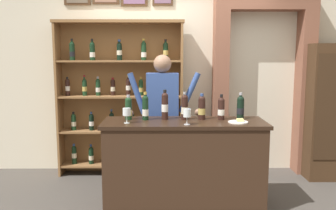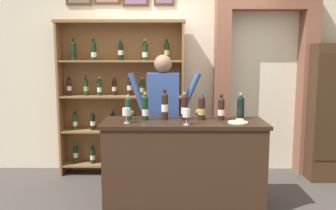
{
  "view_description": "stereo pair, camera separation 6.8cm",
  "coord_description": "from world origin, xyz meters",
  "px_view_note": "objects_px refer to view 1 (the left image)",
  "views": [
    {
      "loc": [
        -0.18,
        -3.88,
        1.71
      ],
      "look_at": [
        -0.15,
        0.18,
        1.12
      ],
      "focal_mm": 38.91,
      "sensor_mm": 36.0,
      "label": 1
    },
    {
      "loc": [
        -0.11,
        -3.88,
        1.71
      ],
      "look_at": [
        -0.15,
        0.18,
        1.12
      ],
      "focal_mm": 38.91,
      "sensor_mm": 36.0,
      "label": 2
    }
  ],
  "objects_px": {
    "shopkeeper": "(163,107)",
    "tasting_bottle_brunello": "(165,105)",
    "tasting_bottle_riserva": "(185,107)",
    "tasting_bottle_rosso": "(240,107)",
    "wine_glass_right": "(187,114)",
    "wine_shelf": "(121,95)",
    "tasting_bottle_grappa": "(221,108)",
    "cheese_plate": "(238,122)",
    "tasting_counter": "(184,164)",
    "tasting_bottle_prosecco": "(145,107)",
    "tasting_bottle_chianti": "(202,107)",
    "tasting_bottle_super_tuscan": "(128,108)",
    "side_cabinet": "(333,112)",
    "wine_glass_left": "(127,112)"
  },
  "relations": [
    {
      "from": "tasting_bottle_chianti",
      "to": "wine_glass_right",
      "type": "distance_m",
      "value": 0.35
    },
    {
      "from": "wine_glass_left",
      "to": "tasting_bottle_brunello",
      "type": "bearing_deg",
      "value": 29.09
    },
    {
      "from": "tasting_counter",
      "to": "tasting_bottle_grappa",
      "type": "distance_m",
      "value": 0.75
    },
    {
      "from": "side_cabinet",
      "to": "tasting_counter",
      "type": "xyz_separation_m",
      "value": [
        -2.08,
        -0.98,
        -0.43
      ]
    },
    {
      "from": "tasting_bottle_super_tuscan",
      "to": "wine_glass_left",
      "type": "bearing_deg",
      "value": -89.4
    },
    {
      "from": "tasting_counter",
      "to": "tasting_bottle_prosecco",
      "type": "relative_size",
      "value": 5.7
    },
    {
      "from": "wine_shelf",
      "to": "wine_glass_left",
      "type": "distance_m",
      "value": 1.3
    },
    {
      "from": "tasting_bottle_prosecco",
      "to": "wine_glass_left",
      "type": "distance_m",
      "value": 0.27
    },
    {
      "from": "tasting_counter",
      "to": "tasting_bottle_super_tuscan",
      "type": "height_order",
      "value": "tasting_bottle_super_tuscan"
    },
    {
      "from": "shopkeeper",
      "to": "tasting_bottle_brunello",
      "type": "distance_m",
      "value": 0.47
    },
    {
      "from": "tasting_bottle_super_tuscan",
      "to": "side_cabinet",
      "type": "bearing_deg",
      "value": 18.2
    },
    {
      "from": "wine_shelf",
      "to": "tasting_counter",
      "type": "bearing_deg",
      "value": -54.78
    },
    {
      "from": "wine_glass_right",
      "to": "cheese_plate",
      "type": "bearing_deg",
      "value": 10.73
    },
    {
      "from": "wine_shelf",
      "to": "tasting_bottle_brunello",
      "type": "relative_size",
      "value": 6.46
    },
    {
      "from": "side_cabinet",
      "to": "tasting_bottle_super_tuscan",
      "type": "bearing_deg",
      "value": -161.8
    },
    {
      "from": "tasting_bottle_chianti",
      "to": "tasting_bottle_grappa",
      "type": "relative_size",
      "value": 1.02
    },
    {
      "from": "shopkeeper",
      "to": "wine_glass_right",
      "type": "bearing_deg",
      "value": -71.55
    },
    {
      "from": "wine_shelf",
      "to": "wine_glass_right",
      "type": "height_order",
      "value": "wine_shelf"
    },
    {
      "from": "tasting_bottle_prosecco",
      "to": "tasting_bottle_brunello",
      "type": "xyz_separation_m",
      "value": [
        0.21,
        0.03,
        0.02
      ]
    },
    {
      "from": "tasting_bottle_chianti",
      "to": "tasting_bottle_rosso",
      "type": "xyz_separation_m",
      "value": [
        0.43,
        0.02,
        -0.0
      ]
    },
    {
      "from": "side_cabinet",
      "to": "wine_glass_right",
      "type": "distance_m",
      "value": 2.37
    },
    {
      "from": "cheese_plate",
      "to": "tasting_bottle_grappa",
      "type": "bearing_deg",
      "value": 130.82
    },
    {
      "from": "tasting_bottle_chianti",
      "to": "wine_shelf",
      "type": "bearing_deg",
      "value": 133.77
    },
    {
      "from": "tasting_bottle_riserva",
      "to": "tasting_bottle_chianti",
      "type": "distance_m",
      "value": 0.19
    },
    {
      "from": "tasting_bottle_prosecco",
      "to": "tasting_bottle_brunello",
      "type": "relative_size",
      "value": 0.93
    },
    {
      "from": "wine_shelf",
      "to": "tasting_bottle_grappa",
      "type": "bearing_deg",
      "value": -41.04
    },
    {
      "from": "wine_shelf",
      "to": "tasting_bottle_rosso",
      "type": "bearing_deg",
      "value": -35.86
    },
    {
      "from": "side_cabinet",
      "to": "cheese_plate",
      "type": "relative_size",
      "value": 8.65
    },
    {
      "from": "tasting_bottle_grappa",
      "to": "side_cabinet",
      "type": "bearing_deg",
      "value": 28.08
    },
    {
      "from": "tasting_bottle_rosso",
      "to": "wine_glass_left",
      "type": "height_order",
      "value": "tasting_bottle_rosso"
    },
    {
      "from": "tasting_bottle_super_tuscan",
      "to": "wine_glass_left",
      "type": "relative_size",
      "value": 1.7
    },
    {
      "from": "wine_shelf",
      "to": "tasting_counter",
      "type": "distance_m",
      "value": 1.57
    },
    {
      "from": "tasting_bottle_riserva",
      "to": "wine_glass_left",
      "type": "xyz_separation_m",
      "value": [
        -0.62,
        -0.21,
        -0.02
      ]
    },
    {
      "from": "wine_glass_right",
      "to": "tasting_bottle_brunello",
      "type": "bearing_deg",
      "value": 126.7
    },
    {
      "from": "wine_shelf",
      "to": "wine_glass_right",
      "type": "relative_size",
      "value": 12.95
    },
    {
      "from": "tasting_bottle_super_tuscan",
      "to": "wine_glass_left",
      "type": "xyz_separation_m",
      "value": [
        0.0,
        -0.21,
        -0.01
      ]
    },
    {
      "from": "tasting_bottle_grappa",
      "to": "cheese_plate",
      "type": "bearing_deg",
      "value": -49.18
    },
    {
      "from": "wine_glass_left",
      "to": "wine_glass_right",
      "type": "relative_size",
      "value": 0.98
    },
    {
      "from": "tasting_bottle_chianti",
      "to": "wine_glass_right",
      "type": "xyz_separation_m",
      "value": [
        -0.18,
        -0.3,
        -0.02
      ]
    },
    {
      "from": "tasting_bottle_brunello",
      "to": "cheese_plate",
      "type": "height_order",
      "value": "tasting_bottle_brunello"
    },
    {
      "from": "wine_shelf",
      "to": "tasting_bottle_grappa",
      "type": "distance_m",
      "value": 1.65
    },
    {
      "from": "shopkeeper",
      "to": "wine_glass_right",
      "type": "xyz_separation_m",
      "value": [
        0.26,
        -0.77,
        0.05
      ]
    },
    {
      "from": "tasting_bottle_brunello",
      "to": "tasting_bottle_grappa",
      "type": "height_order",
      "value": "tasting_bottle_brunello"
    },
    {
      "from": "tasting_bottle_brunello",
      "to": "cheese_plate",
      "type": "distance_m",
      "value": 0.82
    },
    {
      "from": "tasting_bottle_super_tuscan",
      "to": "tasting_counter",
      "type": "bearing_deg",
      "value": -8.78
    },
    {
      "from": "tasting_bottle_riserva",
      "to": "tasting_bottle_rosso",
      "type": "height_order",
      "value": "tasting_bottle_riserva"
    },
    {
      "from": "wine_shelf",
      "to": "tasting_bottle_grappa",
      "type": "xyz_separation_m",
      "value": [
        1.24,
        -1.08,
        -0.02
      ]
    },
    {
      "from": "wine_glass_right",
      "to": "tasting_bottle_rosso",
      "type": "bearing_deg",
      "value": 26.96
    },
    {
      "from": "side_cabinet",
      "to": "tasting_bottle_rosso",
      "type": "distance_m",
      "value": 1.69
    },
    {
      "from": "shopkeeper",
      "to": "cheese_plate",
      "type": "height_order",
      "value": "shopkeeper"
    }
  ]
}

